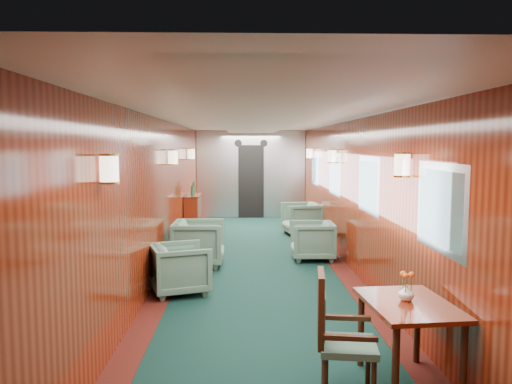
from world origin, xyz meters
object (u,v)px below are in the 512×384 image
(credenza, at_px, (193,215))
(armchair_right_near, at_px, (312,241))
(armchair_left_far, at_px, (199,243))
(armchair_right_far, at_px, (302,219))
(dining_table, at_px, (408,316))
(side_chair, at_px, (336,331))
(armchair_left_near, at_px, (180,269))

(credenza, relative_size, armchair_right_near, 1.60)
(armchair_left_far, height_order, armchair_right_far, armchair_left_far)
(armchair_right_near, bearing_deg, credenza, -135.10)
(dining_table, relative_size, armchair_right_near, 1.35)
(armchair_left_far, relative_size, armchair_right_near, 1.13)
(side_chair, bearing_deg, armchair_left_far, 115.89)
(credenza, distance_m, armchair_right_far, 2.42)
(dining_table, relative_size, side_chair, 0.98)
(armchair_right_near, height_order, armchair_right_far, armchair_right_far)
(armchair_left_far, height_order, armchair_right_near, armchair_left_far)
(credenza, height_order, armchair_right_far, credenza)
(side_chair, relative_size, armchair_left_far, 1.22)
(side_chair, height_order, armchair_left_near, side_chair)
(dining_table, height_order, side_chair, side_chair)
(side_chair, relative_size, armchair_right_far, 1.29)
(side_chair, relative_size, armchair_right_near, 1.38)
(dining_table, bearing_deg, armchair_left_near, 125.22)
(credenza, bearing_deg, armchair_right_far, 0.37)
(dining_table, xyz_separation_m, side_chair, (-0.64, -0.20, -0.05))
(armchair_left_far, distance_m, armchair_right_far, 3.48)
(armchair_right_far, bearing_deg, armchair_left_far, -46.25)
(armchair_right_near, bearing_deg, side_chair, -4.86)
(armchair_left_near, height_order, armchair_right_near, armchair_left_near)
(credenza, distance_m, armchair_left_far, 2.82)
(armchair_left_far, xyz_separation_m, armchair_right_near, (1.95, 0.39, -0.04))
(credenza, distance_m, armchair_left_near, 4.35)
(dining_table, xyz_separation_m, armchair_right_far, (-0.04, 7.03, -0.24))
(side_chair, bearing_deg, armchair_right_far, 92.93)
(armchair_left_far, bearing_deg, armchair_right_near, -77.69)
(armchair_right_far, bearing_deg, dining_table, -9.85)
(side_chair, height_order, credenza, credenza)
(dining_table, bearing_deg, armchair_right_near, 87.34)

